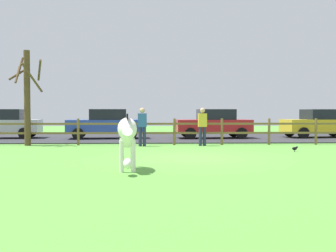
{
  "coord_description": "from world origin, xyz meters",
  "views": [
    {
      "loc": [
        -1.26,
        -12.84,
        1.44
      ],
      "look_at": [
        -0.81,
        1.15,
        0.97
      ],
      "focal_mm": 43.18,
      "sensor_mm": 36.0,
      "label": 1
    }
  ],
  "objects_px": {
    "parked_car_red": "(214,123)",
    "visitor_left_of_tree": "(142,125)",
    "zebra": "(127,133)",
    "visitor_right_of_tree": "(202,125)",
    "crow_on_grass": "(295,148)",
    "parked_car_blue": "(106,124)",
    "bare_tree": "(27,94)",
    "parked_car_silver": "(3,123)",
    "parked_car_yellow": "(320,123)"
  },
  "relations": [
    {
      "from": "parked_car_yellow",
      "to": "visitor_left_of_tree",
      "type": "relative_size",
      "value": 2.54
    },
    {
      "from": "visitor_left_of_tree",
      "to": "visitor_right_of_tree",
      "type": "distance_m",
      "value": 2.59
    },
    {
      "from": "parked_car_silver",
      "to": "parked_car_blue",
      "type": "distance_m",
      "value": 5.6
    },
    {
      "from": "parked_car_silver",
      "to": "visitor_right_of_tree",
      "type": "relative_size",
      "value": 2.52
    },
    {
      "from": "parked_car_yellow",
      "to": "visitor_left_of_tree",
      "type": "bearing_deg",
      "value": -152.62
    },
    {
      "from": "visitor_right_of_tree",
      "to": "visitor_left_of_tree",
      "type": "bearing_deg",
      "value": -176.4
    },
    {
      "from": "parked_car_yellow",
      "to": "visitor_right_of_tree",
      "type": "relative_size",
      "value": 2.54
    },
    {
      "from": "parked_car_yellow",
      "to": "parked_car_red",
      "type": "xyz_separation_m",
      "value": [
        -6.01,
        -0.47,
        0.0
      ]
    },
    {
      "from": "parked_car_yellow",
      "to": "parked_car_red",
      "type": "bearing_deg",
      "value": -175.49
    },
    {
      "from": "crow_on_grass",
      "to": "parked_car_red",
      "type": "xyz_separation_m",
      "value": [
        -1.94,
        7.14,
        0.72
      ]
    },
    {
      "from": "crow_on_grass",
      "to": "parked_car_silver",
      "type": "height_order",
      "value": "parked_car_silver"
    },
    {
      "from": "visitor_left_of_tree",
      "to": "bare_tree",
      "type": "bearing_deg",
      "value": 173.82
    },
    {
      "from": "bare_tree",
      "to": "parked_car_yellow",
      "type": "relative_size",
      "value": 0.99
    },
    {
      "from": "parked_car_yellow",
      "to": "parked_car_blue",
      "type": "height_order",
      "value": "same"
    },
    {
      "from": "crow_on_grass",
      "to": "parked_car_red",
      "type": "height_order",
      "value": "parked_car_red"
    },
    {
      "from": "visitor_left_of_tree",
      "to": "visitor_right_of_tree",
      "type": "height_order",
      "value": "same"
    },
    {
      "from": "crow_on_grass",
      "to": "parked_car_silver",
      "type": "relative_size",
      "value": 0.05
    },
    {
      "from": "zebra",
      "to": "visitor_left_of_tree",
      "type": "height_order",
      "value": "visitor_left_of_tree"
    },
    {
      "from": "parked_car_silver",
      "to": "parked_car_blue",
      "type": "xyz_separation_m",
      "value": [
        5.59,
        -0.38,
        0.0
      ]
    },
    {
      "from": "parked_car_red",
      "to": "visitor_right_of_tree",
      "type": "distance_m",
      "value": 4.54
    },
    {
      "from": "parked_car_yellow",
      "to": "parked_car_blue",
      "type": "bearing_deg",
      "value": -177.38
    },
    {
      "from": "parked_car_yellow",
      "to": "bare_tree",
      "type": "bearing_deg",
      "value": -163.02
    },
    {
      "from": "zebra",
      "to": "visitor_right_of_tree",
      "type": "distance_m",
      "value": 7.79
    },
    {
      "from": "zebra",
      "to": "parked_car_yellow",
      "type": "bearing_deg",
      "value": 50.96
    },
    {
      "from": "parked_car_blue",
      "to": "visitor_right_of_tree",
      "type": "xyz_separation_m",
      "value": [
        4.68,
        -4.33,
        0.06
      ]
    },
    {
      "from": "zebra",
      "to": "visitor_right_of_tree",
      "type": "height_order",
      "value": "visitor_right_of_tree"
    },
    {
      "from": "zebra",
      "to": "parked_car_red",
      "type": "bearing_deg",
      "value": 71.73
    },
    {
      "from": "parked_car_yellow",
      "to": "visitor_right_of_tree",
      "type": "distance_m",
      "value": 8.64
    },
    {
      "from": "parked_car_silver",
      "to": "parked_car_red",
      "type": "distance_m",
      "value": 11.4
    },
    {
      "from": "bare_tree",
      "to": "crow_on_grass",
      "type": "relative_size",
      "value": 19.17
    },
    {
      "from": "parked_car_silver",
      "to": "zebra",
      "type": "bearing_deg",
      "value": -57.9
    },
    {
      "from": "parked_car_blue",
      "to": "visitor_left_of_tree",
      "type": "bearing_deg",
      "value": -65.04
    },
    {
      "from": "crow_on_grass",
      "to": "visitor_right_of_tree",
      "type": "distance_m",
      "value": 4.19
    },
    {
      "from": "bare_tree",
      "to": "parked_car_silver",
      "type": "xyz_separation_m",
      "value": [
        -2.68,
        4.33,
        -1.38
      ]
    },
    {
      "from": "parked_car_yellow",
      "to": "parked_car_blue",
      "type": "xyz_separation_m",
      "value": [
        -11.82,
        -0.54,
        0.0
      ]
    },
    {
      "from": "crow_on_grass",
      "to": "visitor_right_of_tree",
      "type": "relative_size",
      "value": 0.13
    },
    {
      "from": "bare_tree",
      "to": "visitor_left_of_tree",
      "type": "bearing_deg",
      "value": -6.18
    },
    {
      "from": "zebra",
      "to": "visitor_right_of_tree",
      "type": "xyz_separation_m",
      "value": [
        2.73,
        7.3,
        -0.02
      ]
    },
    {
      "from": "zebra",
      "to": "parked_car_silver",
      "type": "bearing_deg",
      "value": 122.1
    },
    {
      "from": "visitor_right_of_tree",
      "to": "parked_car_blue",
      "type": "bearing_deg",
      "value": 137.18
    },
    {
      "from": "parked_car_yellow",
      "to": "parked_car_red",
      "type": "distance_m",
      "value": 6.03
    },
    {
      "from": "parked_car_blue",
      "to": "parked_car_silver",
      "type": "bearing_deg",
      "value": 176.11
    },
    {
      "from": "crow_on_grass",
      "to": "parked_car_blue",
      "type": "bearing_deg",
      "value": 137.61
    },
    {
      "from": "bare_tree",
      "to": "zebra",
      "type": "relative_size",
      "value": 2.13
    },
    {
      "from": "parked_car_red",
      "to": "visitor_left_of_tree",
      "type": "distance_m",
      "value": 5.88
    },
    {
      "from": "parked_car_blue",
      "to": "visitor_left_of_tree",
      "type": "height_order",
      "value": "visitor_left_of_tree"
    },
    {
      "from": "parked_car_blue",
      "to": "crow_on_grass",
      "type": "bearing_deg",
      "value": -42.39
    },
    {
      "from": "parked_car_red",
      "to": "parked_car_yellow",
      "type": "bearing_deg",
      "value": 4.51
    },
    {
      "from": "parked_car_red",
      "to": "visitor_left_of_tree",
      "type": "bearing_deg",
      "value": -129.16
    },
    {
      "from": "zebra",
      "to": "crow_on_grass",
      "type": "xyz_separation_m",
      "value": [
        5.8,
        4.56,
        -0.8
      ]
    }
  ]
}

